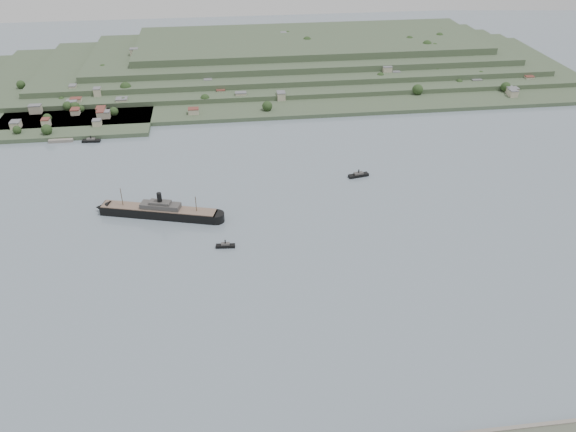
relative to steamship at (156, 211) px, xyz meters
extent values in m
plane|color=slate|center=(107.71, -59.40, -4.35)|extent=(1400.00, 1400.00, 0.00)
cube|color=#34452E|center=(107.71, 300.60, -2.35)|extent=(760.00, 260.00, 4.00)
cube|color=#34452E|center=(127.71, 325.60, 2.15)|extent=(680.00, 220.00, 5.00)
cube|color=#34452E|center=(142.71, 340.60, 7.65)|extent=(600.00, 200.00, 6.00)
cube|color=#34452E|center=(157.71, 355.60, 14.15)|extent=(520.00, 180.00, 7.00)
cube|color=#34452E|center=(172.71, 370.60, 21.65)|extent=(440.00, 160.00, 8.00)
cube|color=#34452E|center=(-92.29, 190.60, -2.35)|extent=(150.00, 90.00, 4.00)
cube|color=gray|center=(-97.29, 148.60, -2.95)|extent=(22.00, 14.00, 2.80)
cube|color=black|center=(2.20, -0.63, -0.98)|extent=(86.38, 35.03, 6.73)
cone|color=black|center=(-39.39, 11.34, -0.98)|extent=(14.28, 14.28, 11.54)
cylinder|color=black|center=(43.80, -12.60, -0.98)|extent=(11.54, 11.54, 6.73)
cube|color=#725C4C|center=(2.20, -0.63, 2.67)|extent=(84.27, 33.58, 0.58)
cube|color=#42403E|center=(4.05, -1.17, 4.79)|extent=(30.12, 16.30, 3.85)
cube|color=#42403E|center=(4.05, -1.17, 7.38)|extent=(16.65, 10.73, 2.40)
cylinder|color=black|center=(4.05, -1.17, 11.04)|extent=(3.46, 3.46, 8.66)
cylinder|color=#463420|center=(-23.68, 6.81, 9.11)|extent=(0.48, 0.48, 15.39)
cylinder|color=#463420|center=(29.93, -8.61, 8.15)|extent=(0.48, 0.48, 13.47)
cube|color=black|center=(49.02, -46.32, -3.32)|extent=(13.14, 4.50, 2.06)
cube|color=#42403E|center=(49.02, -46.32, -1.77)|extent=(6.01, 3.22, 1.55)
cylinder|color=black|center=(49.02, -46.32, -0.05)|extent=(0.86, 0.86, 3.01)
cube|color=black|center=(-69.32, 140.38, -3.25)|extent=(16.80, 5.50, 2.21)
cube|color=#42403E|center=(-69.32, 140.38, -1.59)|extent=(7.65, 4.08, 1.66)
cylinder|color=black|center=(-69.32, 140.38, 0.25)|extent=(0.92, 0.92, 3.22)
cube|color=black|center=(161.51, 41.56, -3.21)|extent=(17.68, 8.11, 2.28)
cube|color=#42403E|center=(161.51, 41.56, -1.51)|extent=(8.29, 5.27, 1.71)
cylinder|color=black|center=(161.51, 41.56, 0.39)|extent=(0.95, 0.95, 3.32)
camera|label=1|loc=(51.43, -358.47, 213.63)|focal=35.00mm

